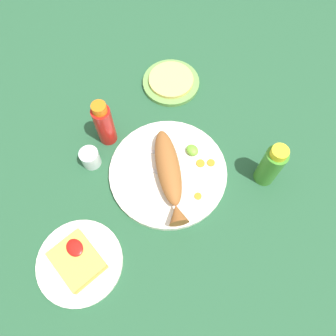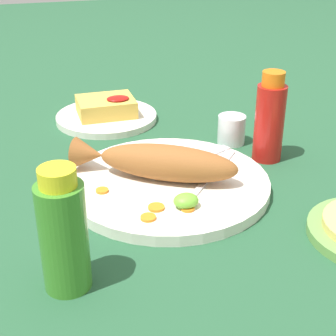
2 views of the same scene
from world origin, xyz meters
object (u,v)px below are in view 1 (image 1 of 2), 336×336
Objects in this scene: main_plate at (168,172)px; fork_near at (139,165)px; hot_sauce_bottle_green at (271,165)px; fried_fish at (169,173)px; salt_cup at (91,158)px; side_plate_fries at (80,262)px; fork_far at (146,152)px; tortilla_plate at (171,83)px; hot_sauce_bottle_red at (104,124)px.

main_plate is 0.09m from fork_near.
hot_sauce_bottle_green is at bearing -133.29° from main_plate.
fork_near is (0.09, 0.04, -0.03)m from fried_fish.
side_plate_fries is (-0.21, 0.19, -0.02)m from salt_cup.
side_plate_fries is at bearing 96.93° from main_plate.
salt_cup is at bearing -41.72° from side_plate_fries.
fork_far is at bearing 5.35° from main_plate.
fork_far is 0.80× the size of tortilla_plate.
fried_fish is at bearing -168.01° from hot_sauce_bottle_red.
side_plate_fries is at bearing 74.56° from hot_sauce_bottle_green.
fork_near is at bearing 44.38° from hot_sauce_bottle_green.
main_plate is 0.28m from hot_sauce_bottle_green.
fork_far is (0.02, -0.04, 0.00)m from fork_near.
salt_cup is at bearing 9.11° from fork_far.
fork_far is at bearing -68.53° from side_plate_fries.
fork_near is 0.15m from hot_sauce_bottle_red.
main_plate is at bearing 46.71° from hot_sauce_bottle_green.
side_plate_fries is (-0.11, 0.28, -0.01)m from fork_near.
tortilla_plate is at bearing -11.23° from fried_fish.
fork_near is at bearing -177.53° from hot_sauce_bottle_red.
hot_sauce_bottle_red is 0.47m from hot_sauce_bottle_green.
main_plate is at bearing 137.11° from tortilla_plate.
fried_fish is 1.82× the size of fork_far.
hot_sauce_bottle_red reaches higher than fried_fish.
hot_sauce_bottle_red is 0.38m from side_plate_fries.
side_plate_fries is at bearing 116.61° from tortilla_plate.
salt_cup reaches higher than fork_far.
tortilla_plate is (0.03, -0.28, -0.07)m from hot_sauce_bottle_red.
fork_near is at bearing -68.86° from side_plate_fries.
salt_cup is at bearing 66.09° from fried_fish.
fork_far is 0.91× the size of hot_sauce_bottle_green.
fork_far reaches higher than main_plate.
fork_far reaches higher than side_plate_fries.
tortilla_plate is (0.25, -0.23, -0.04)m from fried_fish.
salt_cup is (0.19, 0.13, -0.02)m from fried_fish.
hot_sauce_bottle_red is 0.90× the size of tortilla_plate.
fork_far is at bearing -157.72° from hot_sauce_bottle_red.
hot_sauce_bottle_red reaches higher than tortilla_plate.
tortilla_plate is (0.15, -0.23, -0.01)m from fork_far.
fork_near is at bearing 36.92° from main_plate.
main_plate is 0.23m from hot_sauce_bottle_red.
fried_fish reaches higher than fork_near.
hot_sauce_bottle_red is 1.03× the size of hot_sauce_bottle_green.
fork_far is (0.10, -0.00, -0.03)m from fried_fish.
fork_far is 0.27m from tortilla_plate.
fried_fish is at bearing 130.59° from fork_far.
fork_near is 1.04× the size of hot_sauce_bottle_red.
hot_sauce_bottle_green is 0.43m from tortilla_plate.
fork_far is 0.89× the size of hot_sauce_bottle_red.
hot_sauce_bottle_green is 2.86× the size of salt_cup.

